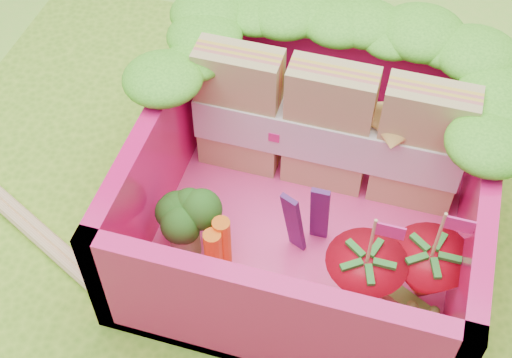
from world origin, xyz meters
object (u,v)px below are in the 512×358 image
at_px(bento_box, 312,187).
at_px(strawberry_right, 425,276).
at_px(broccoli, 183,223).
at_px(strawberry_left, 362,283).
at_px(sandwich_stack, 329,129).

bearing_deg(bento_box, strawberry_right, -25.48).
height_order(bento_box, broccoli, bento_box).
xyz_separation_m(bento_box, strawberry_left, (0.27, -0.32, -0.08)).
distance_m(strawberry_left, strawberry_right, 0.23).
bearing_deg(bento_box, sandwich_stack, 88.74).
bearing_deg(strawberry_left, bento_box, 129.98).
height_order(strawberry_left, strawberry_right, strawberry_left).
distance_m(sandwich_stack, broccoli, 0.70).
relative_size(broccoli, strawberry_right, 0.61).
relative_size(bento_box, strawberry_left, 2.45).
bearing_deg(broccoli, bento_box, 32.36).
bearing_deg(strawberry_left, broccoli, 176.38).
xyz_separation_m(strawberry_left, strawberry_right, (0.21, 0.09, -0.00)).
height_order(bento_box, strawberry_left, strawberry_left).
xyz_separation_m(broccoli, strawberry_left, (0.70, -0.04, -0.03)).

